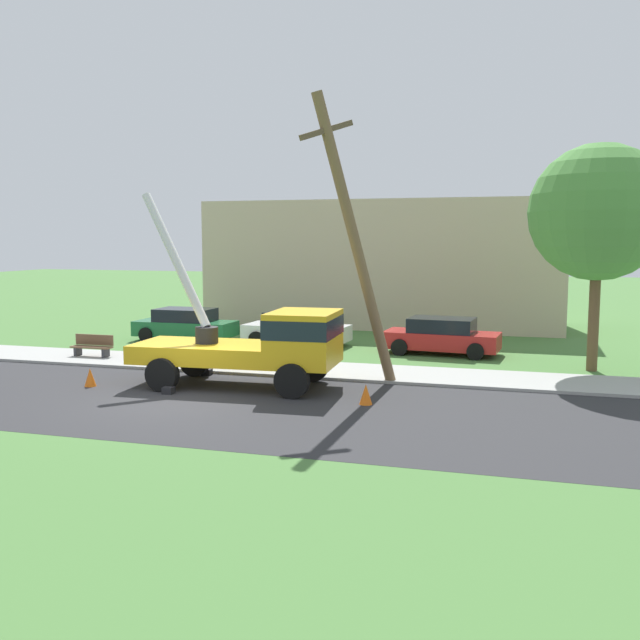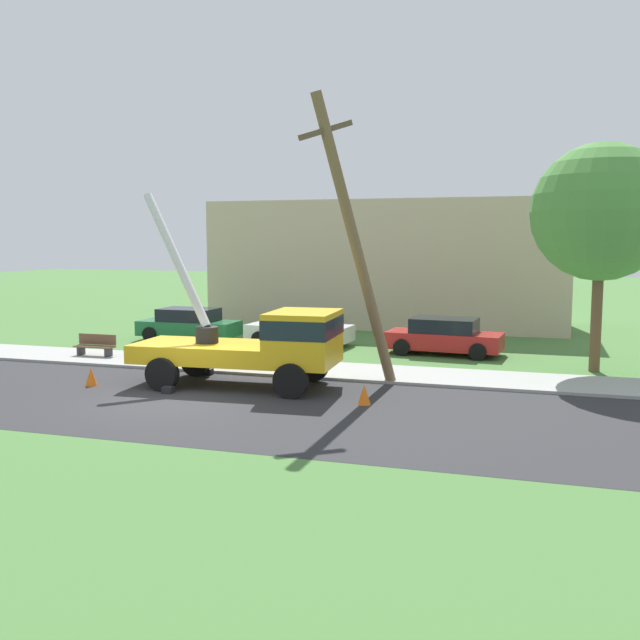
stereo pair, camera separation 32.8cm
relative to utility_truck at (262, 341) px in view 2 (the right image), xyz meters
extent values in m
plane|color=#477538|center=(-1.70, 9.63, -1.41)|extent=(120.00, 120.00, 0.00)
cube|color=#2B2B2D|center=(-1.70, -2.37, -1.40)|extent=(80.00, 7.83, 0.01)
cube|color=#9E9E99|center=(-1.70, 2.96, -1.36)|extent=(80.00, 2.84, 0.10)
cube|color=gold|center=(-1.80, -0.11, -0.38)|extent=(4.42, 2.63, 0.55)
cube|color=gold|center=(1.30, 0.05, 0.14)|extent=(2.03, 2.50, 1.60)
cube|color=#19232D|center=(1.30, 0.05, 0.49)|extent=(2.05, 2.52, 0.56)
cylinder|color=black|center=(-1.78, -0.11, 0.14)|extent=(0.70, 0.70, 0.50)
cylinder|color=silver|center=(-3.09, 0.47, 2.44)|extent=(2.94, 1.51, 4.26)
cube|color=black|center=(-2.32, -1.59, -1.31)|extent=(0.32, 0.32, 0.20)
cube|color=black|center=(-2.48, 1.30, -1.31)|extent=(0.32, 0.32, 0.20)
cylinder|color=black|center=(1.32, -1.15, -0.91)|extent=(1.00, 0.30, 1.00)
cylinder|color=black|center=(1.19, 1.25, -0.91)|extent=(1.00, 0.30, 1.00)
cylinder|color=black|center=(-2.64, -1.36, -0.91)|extent=(1.00, 0.30, 1.00)
cylinder|color=black|center=(-2.77, 1.04, -0.91)|extent=(1.00, 0.30, 1.00)
cylinder|color=brown|center=(2.71, 0.71, 2.87)|extent=(2.24, 2.59, 8.65)
cube|color=brown|center=(2.03, -0.10, 6.12)|extent=(1.25, 1.45, 0.71)
cone|color=orange|center=(3.48, -1.29, -1.13)|extent=(0.36, 0.36, 0.56)
cone|color=orange|center=(-5.11, -1.34, -1.13)|extent=(0.36, 0.36, 0.56)
cube|color=#1E6638|center=(-6.85, 8.33, -0.86)|extent=(4.40, 1.81, 0.65)
cube|color=black|center=(-6.85, 8.33, -0.26)|extent=(2.47, 1.66, 0.55)
cylinder|color=black|center=(-5.40, 7.43, -1.09)|extent=(0.64, 0.22, 0.64)
cylinder|color=black|center=(-5.40, 9.23, -1.09)|extent=(0.64, 0.22, 0.64)
cylinder|color=black|center=(-8.31, 7.44, -1.09)|extent=(0.64, 0.22, 0.64)
cylinder|color=black|center=(-8.30, 9.24, -1.09)|extent=(0.64, 0.22, 0.64)
cube|color=silver|center=(-1.69, 8.37, -0.86)|extent=(4.51, 2.09, 0.65)
cube|color=black|center=(-1.69, 8.37, -0.26)|extent=(2.57, 1.82, 0.55)
cylinder|color=black|center=(-0.30, 7.38, -1.09)|extent=(0.64, 0.22, 0.64)
cylinder|color=black|center=(-0.18, 9.17, -1.09)|extent=(0.64, 0.22, 0.64)
cylinder|color=black|center=(-3.20, 7.57, -1.09)|extent=(0.64, 0.22, 0.64)
cylinder|color=black|center=(-3.08, 9.37, -1.09)|extent=(0.64, 0.22, 0.64)
cube|color=#B21E1E|center=(4.47, 7.79, -0.86)|extent=(4.54, 2.17, 0.65)
cube|color=black|center=(4.47, 7.79, -0.26)|extent=(2.60, 1.86, 0.55)
cylinder|color=black|center=(5.84, 6.77, -1.09)|extent=(0.64, 0.22, 0.64)
cylinder|color=black|center=(5.99, 8.56, -1.09)|extent=(0.64, 0.22, 0.64)
cylinder|color=black|center=(2.95, 7.01, -1.09)|extent=(0.64, 0.22, 0.64)
cylinder|color=black|center=(3.10, 8.81, -1.09)|extent=(0.64, 0.22, 0.64)
cube|color=brown|center=(-7.99, 2.96, -0.96)|extent=(1.60, 0.44, 0.06)
cube|color=brown|center=(-7.99, 3.16, -0.71)|extent=(1.60, 0.06, 0.40)
cube|color=#333338|center=(-8.59, 2.96, -1.18)|extent=(0.10, 0.40, 0.45)
cube|color=#333338|center=(-7.39, 2.96, -1.18)|extent=(0.10, 0.40, 0.45)
cylinder|color=brown|center=(9.81, 5.73, 1.09)|extent=(0.36, 0.36, 5.01)
sphere|color=#4C8C3D|center=(9.81, 5.73, 3.96)|extent=(4.58, 4.58, 4.58)
cube|color=#C6B293|center=(0.39, 16.77, 1.79)|extent=(18.00, 6.00, 6.40)
camera|label=1|loc=(7.57, -19.60, 3.07)|focal=39.49mm
camera|label=2|loc=(7.88, -19.51, 3.07)|focal=39.49mm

